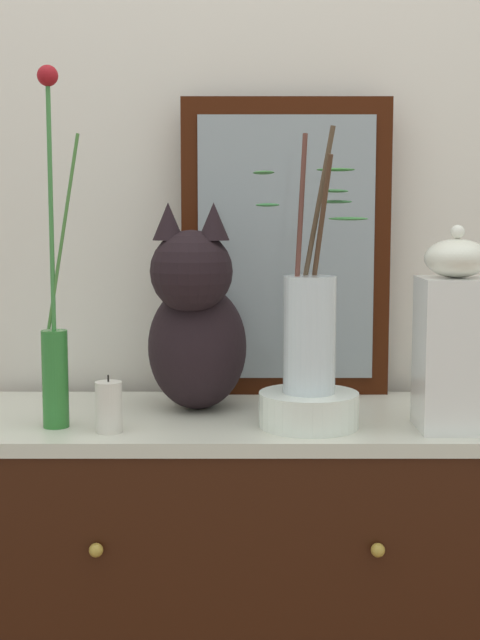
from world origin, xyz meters
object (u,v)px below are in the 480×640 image
sideboard (240,619)px  jar_lidded_porcelain (457,338)px  vase_slim_green (57,336)px  vase_glass_clear (312,324)px  cat_sitting (199,324)px  bowl_porcelain (311,409)px  mirror_leaning (288,248)px  candle_pillar (111,407)px

sideboard → jar_lidded_porcelain: size_ratio=2.97×
vase_slim_green → vase_glass_clear: 0.45m
cat_sitting → vase_glass_clear: (0.21, -0.13, 0.02)m
sideboard → cat_sitting: size_ratio=2.36×
bowl_porcelain → jar_lidded_porcelain: 0.28m
mirror_leaning → bowl_porcelain: mirror_leaning is taller
sideboard → mirror_leaning: mirror_leaning is taller
candle_pillar → mirror_leaning: bearing=46.0°
jar_lidded_porcelain → candle_pillar: 0.61m
mirror_leaning → jar_lidded_porcelain: size_ratio=1.71×
jar_lidded_porcelain → candle_pillar: bearing=-177.9°
mirror_leaning → bowl_porcelain: size_ratio=3.43×
mirror_leaning → cat_sitting: bearing=-139.0°
bowl_porcelain → vase_glass_clear: vase_glass_clear is taller
mirror_leaning → jar_lidded_porcelain: bearing=-48.2°
sideboard → vase_slim_green: bearing=-163.0°
mirror_leaning → candle_pillar: (-0.32, -0.33, -0.26)m
mirror_leaning → vase_glass_clear: size_ratio=1.31×
sideboard → bowl_porcelain: bowl_porcelain is taller
jar_lidded_porcelain → vase_glass_clear: bearing=174.7°
sideboard → candle_pillar: (-0.22, -0.14, 0.45)m
vase_glass_clear → candle_pillar: 0.38m
vase_slim_green → jar_lidded_porcelain: bearing=-1.4°
mirror_leaning → vase_glass_clear: bearing=-84.4°
vase_slim_green → vase_glass_clear: bearing=0.7°
vase_glass_clear → bowl_porcelain: bearing=-103.9°
vase_glass_clear → jar_lidded_porcelain: 0.25m
jar_lidded_porcelain → candle_pillar: size_ratio=3.55×
cat_sitting → candle_pillar: (-0.14, -0.18, -0.12)m
mirror_leaning → cat_sitting: mirror_leaning is taller
sideboard → vase_slim_green: 0.66m
vase_slim_green → vase_glass_clear: size_ratio=1.35×
sideboard → cat_sitting: cat_sitting is taller
cat_sitting → bowl_porcelain: 0.28m
cat_sitting → bowl_porcelain: cat_sitting is taller
jar_lidded_porcelain → mirror_leaning: bearing=131.8°
bowl_porcelain → sideboard: bearing=143.3°
bowl_porcelain → jar_lidded_porcelain: jar_lidded_porcelain is taller
vase_glass_clear → sideboard: bearing=144.1°
mirror_leaning → vase_slim_green: vase_slim_green is taller
candle_pillar → sideboard: bearing=31.7°
sideboard → bowl_porcelain: bearing=-36.7°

